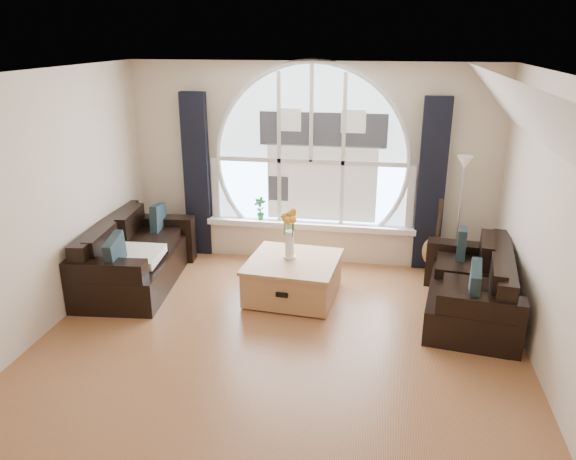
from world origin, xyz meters
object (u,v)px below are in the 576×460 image
object	(u,v)px
coffee_chest	(293,277)
guitar	(437,236)
sofa_left	(137,254)
floor_lamp	(459,217)
potted_plant	(260,208)
sofa_right	(470,282)
vase_flowers	(290,228)

from	to	relation	value
coffee_chest	guitar	xyz separation A→B (m)	(1.75, 1.01, 0.27)
guitar	sofa_left	bearing A→B (deg)	-149.09
floor_lamp	potted_plant	distance (m)	2.68
potted_plant	floor_lamp	bearing A→B (deg)	-4.36
sofa_left	potted_plant	size ratio (longest dim) A/B	5.66
floor_lamp	guitar	bearing A→B (deg)	179.23
sofa_left	potted_plant	xyz separation A→B (m)	(1.34, 1.18, 0.31)
sofa_right	floor_lamp	size ratio (longest dim) A/B	1.07
guitar	potted_plant	xyz separation A→B (m)	(-2.42, 0.20, 0.18)
coffee_chest	guitar	bearing A→B (deg)	34.65
sofa_right	guitar	bearing A→B (deg)	112.02
sofa_left	floor_lamp	size ratio (longest dim) A/B	1.16
coffee_chest	guitar	world-z (taller)	guitar
sofa_left	sofa_right	xyz separation A→B (m)	(4.04, -0.15, 0.00)
floor_lamp	guitar	xyz separation A→B (m)	(-0.25, 0.00, -0.27)
potted_plant	vase_flowers	bearing A→B (deg)	-61.85
coffee_chest	vase_flowers	world-z (taller)	vase_flowers
vase_flowers	floor_lamp	xyz separation A→B (m)	(2.05, 0.96, -0.07)
sofa_left	coffee_chest	size ratio (longest dim) A/B	1.76
sofa_right	potted_plant	world-z (taller)	potted_plant
coffee_chest	sofa_right	bearing A→B (deg)	1.32
coffee_chest	potted_plant	xyz separation A→B (m)	(-0.67, 1.21, 0.46)
sofa_left	vase_flowers	size ratio (longest dim) A/B	2.64
sofa_right	coffee_chest	bearing A→B (deg)	-175.42
vase_flowers	coffee_chest	bearing A→B (deg)	-40.82
sofa_left	floor_lamp	world-z (taller)	floor_lamp
sofa_left	guitar	distance (m)	3.89
coffee_chest	guitar	distance (m)	2.03
floor_lamp	guitar	size ratio (longest dim) A/B	1.51
sofa_right	floor_lamp	distance (m)	1.19
floor_lamp	guitar	world-z (taller)	floor_lamp
coffee_chest	potted_plant	bearing A→B (deg)	123.89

